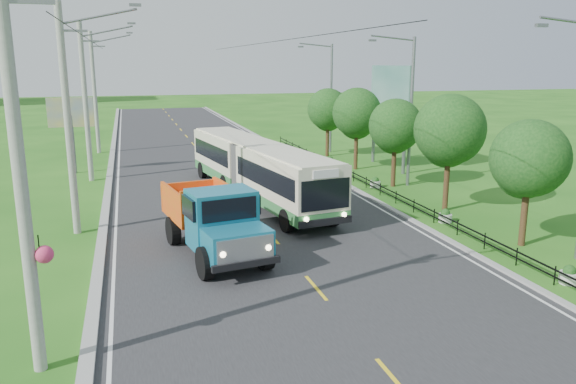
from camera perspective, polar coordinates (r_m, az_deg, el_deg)
name	(u,v)px	position (r m, az deg, el deg)	size (l,w,h in m)	color
ground	(316,288)	(19.40, 2.85, -9.74)	(240.00, 240.00, 0.00)	#205C16
road	(221,176)	(38.12, -6.86, 1.59)	(14.00, 120.00, 0.02)	#28282B
curb_left	(109,181)	(37.68, -17.73, 1.03)	(0.40, 120.00, 0.15)	#9E9E99
curb_right	(321,170)	(39.84, 3.34, 2.22)	(0.30, 120.00, 0.10)	#9E9E99
edge_line_left	(118,182)	(37.68, -16.89, 1.00)	(0.12, 120.00, 0.00)	silver
edge_line_right	(314,171)	(39.68, 2.66, 2.14)	(0.12, 120.00, 0.00)	silver
centre_dash	(316,288)	(19.40, 2.85, -9.68)	(0.12, 2.20, 0.00)	yellow
railing_right	(366,183)	(34.63, 7.95, 0.89)	(0.04, 40.00, 0.60)	black
pole_nearest	(23,176)	(14.36, -25.35, 1.46)	(3.51, 0.44, 10.00)	gray
pole_near	(69,120)	(26.14, -21.40, 6.85)	(3.51, 0.32, 10.00)	gray
pole_mid	(86,102)	(38.07, -19.83, 8.64)	(3.51, 0.32, 10.00)	gray
pole_far	(95,92)	(50.03, -19.01, 9.57)	(3.51, 0.32, 10.00)	gray
tree_second	(528,162)	(25.00, 23.20, 2.80)	(3.18, 3.26, 5.30)	#382314
tree_third	(449,133)	(29.77, 16.04, 5.74)	(3.60, 3.62, 6.00)	#382314
tree_fourth	(395,128)	(35.02, 10.82, 6.37)	(3.24, 3.31, 5.40)	#382314
tree_fifth	(357,115)	(40.41, 7.01, 7.75)	(3.48, 3.52, 5.80)	#382314
tree_back	(328,111)	(45.99, 4.07, 8.19)	(3.30, 3.36, 5.50)	#382314
streetlight_mid	(409,106)	(35.13, 12.18, 8.49)	(3.02, 0.20, 9.07)	slate
streetlight_far	(329,94)	(47.91, 4.22, 9.88)	(3.02, 0.20, 9.07)	slate
planter_front	(569,276)	(21.98, 26.65, -7.59)	(0.64, 0.64, 0.67)	silver
planter_near	(445,216)	(28.03, 15.68, -2.39)	(0.64, 0.64, 0.67)	silver
planter_mid	(375,183)	(34.88, 8.85, 0.92)	(0.64, 0.64, 0.67)	silver
planter_far	(330,161)	(42.13, 4.31, 3.12)	(0.64, 0.64, 0.67)	silver
billboard_left	(71,117)	(41.24, -21.18, 7.10)	(3.00, 0.20, 5.20)	slate
billboard_right	(390,94)	(41.19, 10.32, 9.81)	(0.24, 6.00, 7.30)	slate
bus	(257,166)	(31.39, -3.21, 2.67)	(5.04, 16.34, 3.12)	#33813E
dump_truck	(214,216)	(22.30, -7.53, -2.42)	(3.66, 7.09, 2.84)	#176E8C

